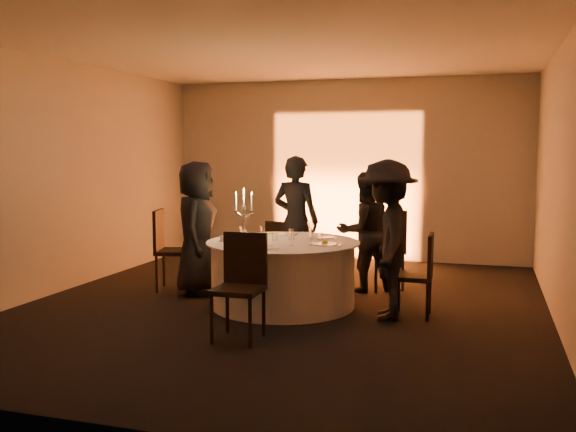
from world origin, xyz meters
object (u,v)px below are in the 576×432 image
(guest_back_right, at_px, (364,232))
(guest_back_left, at_px, (296,221))
(chair_back_left, at_px, (281,248))
(coffee_cup, at_px, (223,239))
(chair_front, at_px, (241,279))
(chair_left, at_px, (168,245))
(banquet_table, at_px, (283,274))
(guest_right, at_px, (387,240))
(guest_left, at_px, (197,228))
(chair_right, at_px, (420,270))
(candelabra, at_px, (244,220))
(chair_back_right, at_px, (386,245))

(guest_back_right, bearing_deg, guest_back_left, -39.54)
(chair_back_left, height_order, coffee_cup, chair_back_left)
(chair_front, bearing_deg, chair_left, 134.36)
(banquet_table, bearing_deg, guest_right, -8.89)
(chair_left, relative_size, guest_left, 0.62)
(chair_right, height_order, guest_left, guest_left)
(coffee_cup, bearing_deg, guest_left, 138.87)
(chair_right, bearing_deg, guest_right, -65.36)
(guest_back_right, height_order, coffee_cup, guest_back_right)
(guest_left, bearing_deg, candelabra, -115.76)
(chair_right, relative_size, guest_back_right, 0.60)
(candelabra, bearing_deg, guest_right, -11.27)
(coffee_cup, bearing_deg, banquet_table, 16.07)
(chair_back_right, relative_size, chair_front, 1.02)
(guest_back_right, bearing_deg, guest_right, 75.00)
(chair_back_right, relative_size, guest_back_left, 0.60)
(guest_back_right, relative_size, guest_right, 0.89)
(chair_left, relative_size, chair_back_left, 1.24)
(chair_back_left, relative_size, chair_right, 0.92)
(guest_back_left, height_order, guest_back_right, guest_back_left)
(chair_back_right, bearing_deg, chair_back_left, -42.52)
(guest_back_left, bearing_deg, candelabra, 77.92)
(chair_back_left, distance_m, chair_back_right, 1.49)
(chair_front, distance_m, guest_right, 1.72)
(guest_back_right, bearing_deg, guest_left, -14.96)
(chair_right, distance_m, coffee_cup, 2.29)
(guest_back_right, bearing_deg, chair_back_right, 170.52)
(banquet_table, relative_size, guest_back_right, 1.16)
(chair_left, xyz_separation_m, chair_front, (1.71, -1.74, -0.01))
(chair_left, height_order, guest_back_right, guest_back_right)
(candelabra, bearing_deg, chair_back_left, 85.21)
(guest_right, xyz_separation_m, coffee_cup, (-1.92, 0.00, -0.07))
(guest_left, relative_size, guest_right, 0.97)
(chair_left, xyz_separation_m, chair_back_left, (1.26, 0.93, -0.12))
(guest_back_right, xyz_separation_m, coffee_cup, (-1.44, -1.27, 0.02))
(candelabra, bearing_deg, chair_back_right, 33.31)
(chair_back_right, xyz_separation_m, guest_back_right, (-0.26, -0.13, 0.18))
(banquet_table, relative_size, guest_left, 1.06)
(chair_front, distance_m, candelabra, 1.65)
(guest_back_right, bearing_deg, coffee_cup, 5.67)
(chair_front, bearing_deg, guest_right, 42.55)
(chair_back_left, xyz_separation_m, guest_back_left, (0.27, -0.19, 0.40))
(chair_front, bearing_deg, guest_back_left, 93.95)
(coffee_cup, bearing_deg, chair_back_left, 81.67)
(chair_right, bearing_deg, chair_left, -98.44)
(chair_back_left, relative_size, guest_left, 0.50)
(chair_left, bearing_deg, chair_back_right, -88.41)
(chair_left, bearing_deg, chair_front, -150.17)
(coffee_cup, xyz_separation_m, candelabra, (0.13, 0.36, 0.18))
(chair_back_right, bearing_deg, guest_back_right, -11.36)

